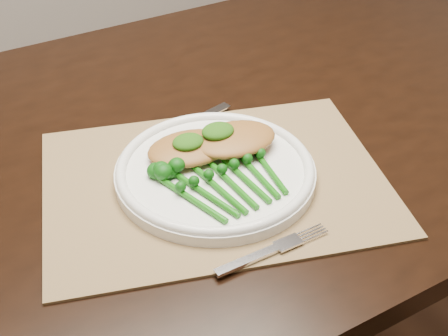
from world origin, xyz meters
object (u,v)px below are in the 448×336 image
chicken_fillet_left (190,148)px  broccolini_bundle (230,181)px  placemat (215,181)px  dinner_plate (215,170)px  dining_table (199,283)px

chicken_fillet_left → broccolini_bundle: (0.02, -0.09, -0.01)m
placemat → broccolini_bundle: bearing=-68.2°
dinner_plate → chicken_fillet_left: size_ratio=2.27×
dining_table → dinner_plate: (-0.03, -0.13, 0.39)m
chicken_fillet_left → placemat: bearing=-68.0°
placemat → chicken_fillet_left: size_ratio=3.82×
dining_table → placemat: (-0.03, -0.14, 0.38)m
dinner_plate → chicken_fillet_left: bearing=111.4°
chicken_fillet_left → broccolini_bundle: size_ratio=0.69×
broccolini_bundle → chicken_fillet_left: bearing=95.6°
broccolini_bundle → dining_table: bearing=73.9°
placemat → dinner_plate: 0.02m
dining_table → chicken_fillet_left: 0.42m
dinner_plate → dining_table: bearing=77.5°
dining_table → chicken_fillet_left: (-0.05, -0.09, 0.41)m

